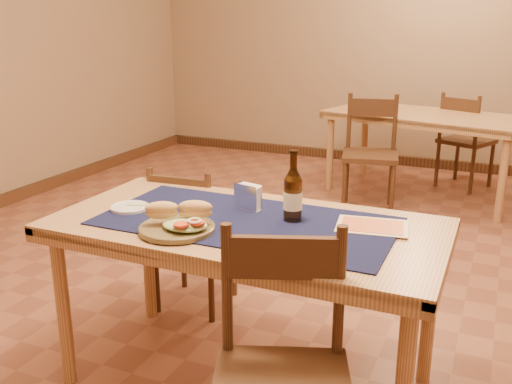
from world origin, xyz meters
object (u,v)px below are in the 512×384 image
at_px(main_table, 246,241).
at_px(chair_main_near, 282,375).
at_px(back_table, 427,123).
at_px(napkin_holder, 248,198).
at_px(sandwich_plate, 179,223).
at_px(beer_bottle, 293,195).
at_px(chair_main_far, 192,235).

xyz_separation_m(main_table, chair_main_near, (0.38, -0.56, -0.19)).
xyz_separation_m(back_table, napkin_holder, (-0.34, -3.05, 0.14)).
relative_size(back_table, sandwich_plate, 6.24).
relative_size(sandwich_plate, napkin_holder, 2.20).
bearing_deg(back_table, beer_bottle, -92.20).
bearing_deg(sandwich_plate, chair_main_near, -31.48).
bearing_deg(chair_main_far, main_table, -42.16).
bearing_deg(sandwich_plate, beer_bottle, 39.36).
xyz_separation_m(beer_bottle, napkin_holder, (-0.22, 0.05, -0.06)).
distance_m(back_table, chair_main_far, 2.83).
height_order(back_table, napkin_holder, napkin_holder).
distance_m(chair_main_near, sandwich_plate, 0.73).
bearing_deg(beer_bottle, sandwich_plate, -140.64).
xyz_separation_m(chair_main_far, sandwich_plate, (0.37, -0.72, 0.36)).
relative_size(chair_main_far, sandwich_plate, 2.76).
height_order(chair_main_near, napkin_holder, chair_main_near).
height_order(back_table, chair_main_near, chair_main_near).
bearing_deg(chair_main_near, napkin_holder, 121.91).
xyz_separation_m(chair_main_near, sandwich_plate, (-0.57, 0.35, 0.31)).
bearing_deg(beer_bottle, napkin_holder, 167.00).
height_order(chair_main_near, sandwich_plate, chair_main_near).
relative_size(back_table, beer_bottle, 6.35).
relative_size(chair_main_near, beer_bottle, 3.17).
distance_m(chair_main_far, sandwich_plate, 0.88).
distance_m(chair_main_far, chair_main_near, 1.42).
height_order(chair_main_near, beer_bottle, beer_bottle).
relative_size(back_table, chair_main_near, 2.01).
bearing_deg(back_table, napkin_holder, -96.43).
distance_m(beer_bottle, napkin_holder, 0.24).
bearing_deg(main_table, chair_main_near, -55.92).
relative_size(back_table, napkin_holder, 13.70).
relative_size(sandwich_plate, beer_bottle, 1.02).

